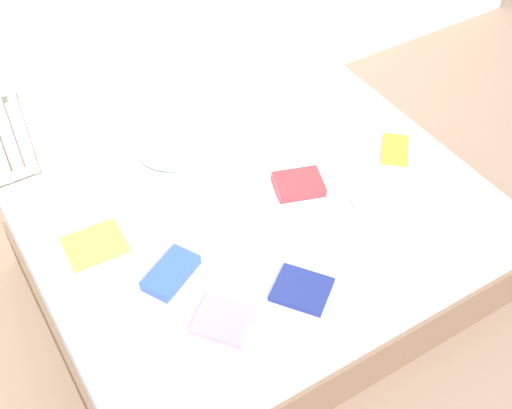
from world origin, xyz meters
TOP-DOWN VIEW (x-y plane):
  - ground_plane at (0.00, 0.00)m, footprint 8.00×8.00m
  - bed at (0.00, 0.00)m, footprint 2.00×1.50m
  - pillow at (-0.12, 0.50)m, footprint 0.46×0.35m
  - textbook_red at (0.21, 0.02)m, footprint 0.26×0.23m
  - textbook_pink at (-0.44, -0.44)m, footprint 0.27×0.28m
  - textbook_orange at (0.75, -0.01)m, footprint 0.24×0.24m
  - textbook_blue at (-0.51, -0.14)m, footprint 0.27×0.23m
  - textbook_navy at (-0.11, -0.47)m, footprint 0.28×0.28m
  - textbook_lime at (-0.71, 0.17)m, footprint 0.25×0.20m
  - textbook_white at (0.42, -0.27)m, footprint 0.21×0.19m

SIDE VIEW (x-z plane):
  - ground_plane at x=0.00m, z-range 0.00..0.00m
  - bed at x=0.00m, z-range 0.00..0.50m
  - textbook_orange at x=0.75m, z-range 0.50..0.52m
  - textbook_navy at x=-0.11m, z-range 0.50..0.52m
  - textbook_pink at x=-0.44m, z-range 0.50..0.53m
  - textbook_lime at x=-0.71m, z-range 0.50..0.53m
  - textbook_white at x=0.42m, z-range 0.50..0.54m
  - textbook_red at x=0.21m, z-range 0.50..0.55m
  - textbook_blue at x=-0.51m, z-range 0.50..0.55m
  - pillow at x=-0.12m, z-range 0.50..0.66m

